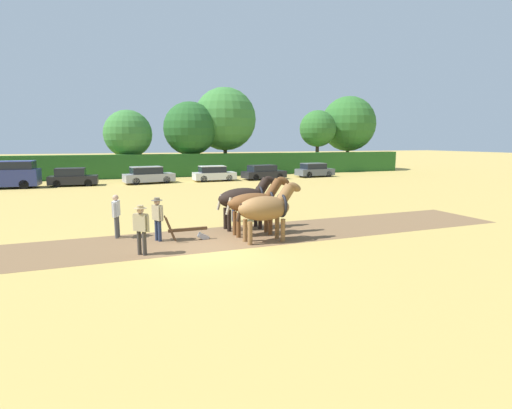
# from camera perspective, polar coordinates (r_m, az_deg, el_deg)

# --- Properties ---
(ground_plane) EXTENTS (240.00, 240.00, 0.00)m
(ground_plane) POSITION_cam_1_polar(r_m,az_deg,el_deg) (14.75, -6.52, -6.19)
(ground_plane) COLOR tan
(plowed_furrow_strip) EXTENTS (33.81, 5.06, 0.01)m
(plowed_furrow_strip) POSITION_cam_1_polar(r_m,az_deg,el_deg) (15.65, -18.11, -5.69)
(plowed_furrow_strip) COLOR brown
(plowed_furrow_strip) RESTS_ON ground
(hedgerow) EXTENTS (62.96, 1.29, 2.46)m
(hedgerow) POSITION_cam_1_polar(r_m,az_deg,el_deg) (44.00, -15.43, 5.32)
(hedgerow) COLOR #286023
(hedgerow) RESTS_ON ground
(tree_center_left) EXTENTS (5.11, 5.11, 7.17)m
(tree_center_left) POSITION_cam_1_polar(r_m,az_deg,el_deg) (45.72, -17.82, 9.57)
(tree_center_left) COLOR #423323
(tree_center_left) RESTS_ON ground
(tree_center) EXTENTS (6.00, 6.00, 8.24)m
(tree_center) POSITION_cam_1_polar(r_m,az_deg,el_deg) (46.40, -9.39, 10.64)
(tree_center) COLOR brown
(tree_center) RESTS_ON ground
(tree_center_right) EXTENTS (7.37, 7.37, 10.09)m
(tree_center_right) POSITION_cam_1_polar(r_m,az_deg,el_deg) (48.39, -4.47, 12.05)
(tree_center_right) COLOR #423323
(tree_center_right) RESTS_ON ground
(tree_right) EXTENTS (4.54, 4.54, 7.66)m
(tree_right) POSITION_cam_1_polar(r_m,az_deg,el_deg) (51.43, 8.81, 10.64)
(tree_right) COLOR #423323
(tree_right) RESTS_ON ground
(tree_far_right) EXTENTS (7.24, 7.24, 9.73)m
(tree_far_right) POSITION_cam_1_polar(r_m,az_deg,el_deg) (55.72, 13.06, 11.15)
(tree_far_right) COLOR brown
(tree_far_right) RESTS_ON ground
(draft_horse_lead_left) EXTENTS (2.77, 1.06, 2.35)m
(draft_horse_lead_left) POSITION_cam_1_polar(r_m,az_deg,el_deg) (15.35, 1.55, -0.49)
(draft_horse_lead_left) COLOR brown
(draft_horse_lead_left) RESTS_ON ground
(draft_horse_lead_right) EXTENTS (2.91, 0.92, 2.47)m
(draft_horse_lead_right) POSITION_cam_1_polar(r_m,az_deg,el_deg) (16.46, -0.06, 0.29)
(draft_horse_lead_right) COLOR brown
(draft_horse_lead_right) RESTS_ON ground
(draft_horse_trail_left) EXTENTS (2.88, 1.05, 2.40)m
(draft_horse_trail_left) POSITION_cam_1_polar(r_m,az_deg,el_deg) (17.59, -1.57, 0.90)
(draft_horse_trail_left) COLOR black
(draft_horse_trail_left) RESTS_ON ground
(plow) EXTENTS (1.76, 0.47, 1.13)m
(plow) POSITION_cam_1_polar(r_m,az_deg,el_deg) (15.89, -9.21, -3.94)
(plow) COLOR #4C331E
(plow) RESTS_ON ground
(farmer_at_plow) EXTENTS (0.43, 0.60, 1.71)m
(farmer_at_plow) POSITION_cam_1_polar(r_m,az_deg,el_deg) (15.92, -13.89, -1.58)
(farmer_at_plow) COLOR #28334C
(farmer_at_plow) RESTS_ON ground
(farmer_beside_team) EXTENTS (0.25, 0.64, 1.56)m
(farmer_beside_team) POSITION_cam_1_polar(r_m,az_deg,el_deg) (19.24, -3.27, 0.17)
(farmer_beside_team) COLOR #28334C
(farmer_beside_team) RESTS_ON ground
(farmer_onlooker_left) EXTENTS (0.52, 0.48, 1.73)m
(farmer_onlooker_left) POSITION_cam_1_polar(r_m,az_deg,el_deg) (14.10, -16.10, -2.97)
(farmer_onlooker_left) COLOR #38332D
(farmer_onlooker_left) RESTS_ON ground
(farmer_onlooker_right) EXTENTS (0.32, 0.68, 1.75)m
(farmer_onlooker_right) POSITION_cam_1_polar(r_m,az_deg,el_deg) (16.94, -19.33, -1.09)
(farmer_onlooker_right) COLOR #4C4C4C
(farmer_onlooker_right) RESTS_ON ground
(parked_van) EXTENTS (5.19, 2.25, 2.25)m
(parked_van) POSITION_cam_1_polar(r_m,az_deg,el_deg) (38.69, -32.29, 3.66)
(parked_van) COLOR navy
(parked_van) RESTS_ON ground
(parked_car_left) EXTENTS (4.00, 1.82, 1.55)m
(parked_car_left) POSITION_cam_1_polar(r_m,az_deg,el_deg) (38.09, -24.73, 3.54)
(parked_car_left) COLOR black
(parked_car_left) RESTS_ON ground
(parked_car_center_left) EXTENTS (4.71, 2.55, 1.55)m
(parked_car_center_left) POSITION_cam_1_polar(r_m,az_deg,el_deg) (37.98, -15.15, 4.05)
(parked_car_center_left) COLOR #9E9EA8
(parked_car_center_left) RESTS_ON ground
(parked_car_center) EXTENTS (4.09, 1.88, 1.48)m
(parked_car_center) POSITION_cam_1_polar(r_m,az_deg,el_deg) (39.04, -6.06, 4.39)
(parked_car_center) COLOR silver
(parked_car_center) RESTS_ON ground
(parked_car_center_right) EXTENTS (4.59, 2.40, 1.45)m
(parked_car_center_right) POSITION_cam_1_polar(r_m,az_deg,el_deg) (40.60, 1.06, 4.61)
(parked_car_center_right) COLOR black
(parked_car_center_right) RESTS_ON ground
(parked_car_right) EXTENTS (4.18, 2.17, 1.49)m
(parked_car_right) POSITION_cam_1_polar(r_m,az_deg,el_deg) (43.91, 8.34, 4.88)
(parked_car_right) COLOR #565B66
(parked_car_right) RESTS_ON ground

